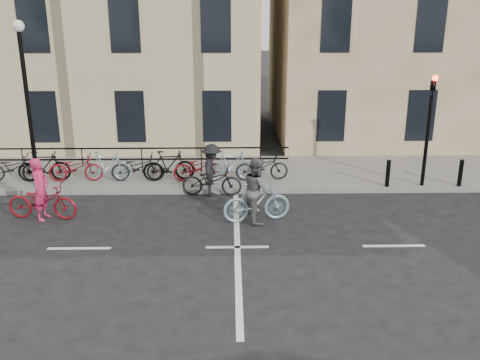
{
  "coord_description": "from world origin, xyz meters",
  "views": [
    {
      "loc": [
        -0.16,
        -12.34,
        5.88
      ],
      "look_at": [
        0.11,
        2.13,
        1.1
      ],
      "focal_mm": 40.0,
      "sensor_mm": 36.0,
      "label": 1
    }
  ],
  "objects_px": {
    "traffic_light": "(430,117)",
    "cyclist_pink": "(42,198)",
    "cyclist_dark": "(212,176)",
    "lamp_post": "(26,85)",
    "cyclist_grey": "(257,196)"
  },
  "relations": [
    {
      "from": "traffic_light",
      "to": "cyclist_grey",
      "type": "xyz_separation_m",
      "value": [
        -5.63,
        -2.62,
        -1.7
      ]
    },
    {
      "from": "traffic_light",
      "to": "cyclist_grey",
      "type": "relative_size",
      "value": 1.94
    },
    {
      "from": "cyclist_dark",
      "to": "traffic_light",
      "type": "bearing_deg",
      "value": -82.82
    },
    {
      "from": "traffic_light",
      "to": "cyclist_grey",
      "type": "bearing_deg",
      "value": -155.05
    },
    {
      "from": "lamp_post",
      "to": "cyclist_grey",
      "type": "bearing_deg",
      "value": -20.73
    },
    {
      "from": "traffic_light",
      "to": "cyclist_dark",
      "type": "height_order",
      "value": "traffic_light"
    },
    {
      "from": "cyclist_grey",
      "to": "cyclist_dark",
      "type": "distance_m",
      "value": 2.56
    },
    {
      "from": "cyclist_grey",
      "to": "traffic_light",
      "type": "bearing_deg",
      "value": -76.99
    },
    {
      "from": "cyclist_pink",
      "to": "traffic_light",
      "type": "bearing_deg",
      "value": -72.2
    },
    {
      "from": "traffic_light",
      "to": "lamp_post",
      "type": "height_order",
      "value": "lamp_post"
    },
    {
      "from": "lamp_post",
      "to": "cyclist_grey",
      "type": "relative_size",
      "value": 2.63
    },
    {
      "from": "lamp_post",
      "to": "traffic_light",
      "type": "bearing_deg",
      "value": -0.27
    },
    {
      "from": "lamp_post",
      "to": "cyclist_dark",
      "type": "relative_size",
      "value": 2.72
    },
    {
      "from": "traffic_light",
      "to": "cyclist_pink",
      "type": "distance_m",
      "value": 12.11
    },
    {
      "from": "cyclist_pink",
      "to": "lamp_post",
      "type": "bearing_deg",
      "value": 28.52
    }
  ]
}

